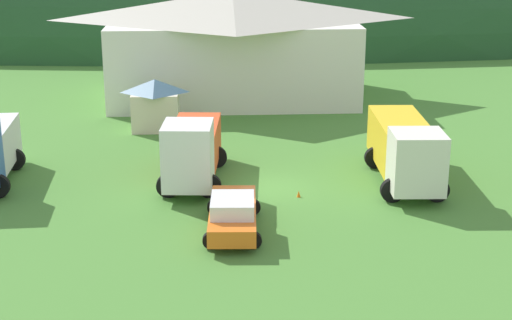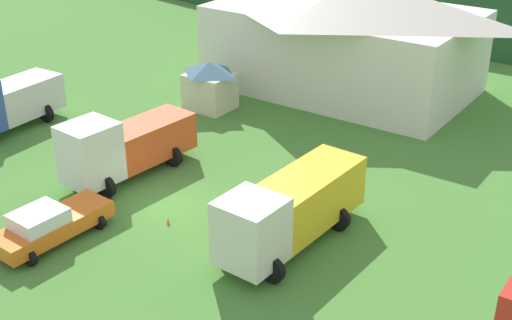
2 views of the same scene
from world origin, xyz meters
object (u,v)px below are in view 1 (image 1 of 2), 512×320
object	(u,v)px
depot_building	(233,43)
traffic_cone_near_pickup	(299,197)
heavy_rig_white	(192,149)
heavy_rig_striped	(405,148)
service_pickup_orange	(233,213)
play_shed_cream	(155,104)

from	to	relation	value
depot_building	traffic_cone_near_pickup	distance (m)	20.85
heavy_rig_white	traffic_cone_near_pickup	xyz separation A→B (m)	(4.90, -2.22, -1.75)
heavy_rig_striped	traffic_cone_near_pickup	xyz separation A→B (m)	(-5.29, -1.71, -1.75)
depot_building	heavy_rig_white	world-z (taller)	depot_building
service_pickup_orange	heavy_rig_white	bearing A→B (deg)	-161.30
heavy_rig_striped	service_pickup_orange	size ratio (longest dim) A/B	1.52
heavy_rig_white	heavy_rig_striped	bearing A→B (deg)	91.54
heavy_rig_white	service_pickup_orange	size ratio (longest dim) A/B	1.40
heavy_rig_striped	play_shed_cream	bearing A→B (deg)	-127.25
depot_building	traffic_cone_near_pickup	xyz separation A→B (m)	(2.44, -20.35, -3.81)
depot_building	traffic_cone_near_pickup	world-z (taller)	depot_building
play_shed_cream	heavy_rig_white	world-z (taller)	heavy_rig_white
service_pickup_orange	depot_building	bearing A→B (deg)	-178.92
heavy_rig_striped	service_pickup_orange	world-z (taller)	heavy_rig_striped
traffic_cone_near_pickup	play_shed_cream	bearing A→B (deg)	121.04
service_pickup_orange	traffic_cone_near_pickup	bearing A→B (deg)	144.00
play_shed_cream	traffic_cone_near_pickup	xyz separation A→B (m)	(7.32, -12.17, -1.58)
heavy_rig_striped	traffic_cone_near_pickup	distance (m)	5.83
play_shed_cream	heavy_rig_striped	world-z (taller)	heavy_rig_striped
heavy_rig_striped	service_pickup_orange	distance (m)	10.18
depot_building	heavy_rig_striped	world-z (taller)	depot_building
depot_building	heavy_rig_white	distance (m)	18.41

